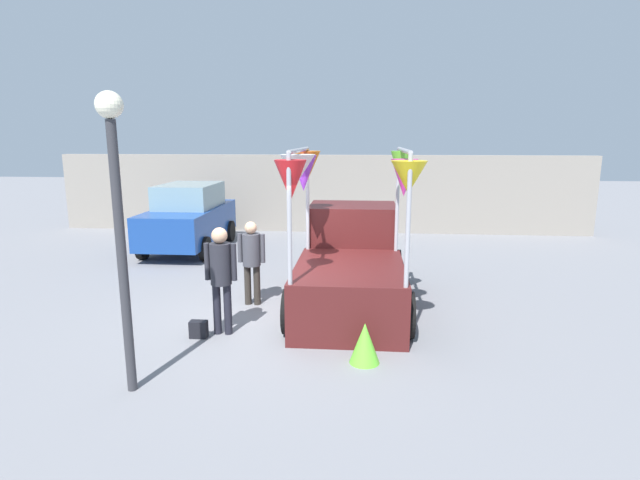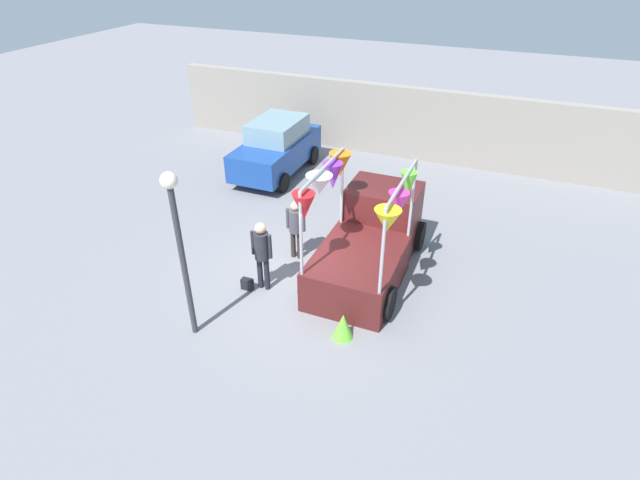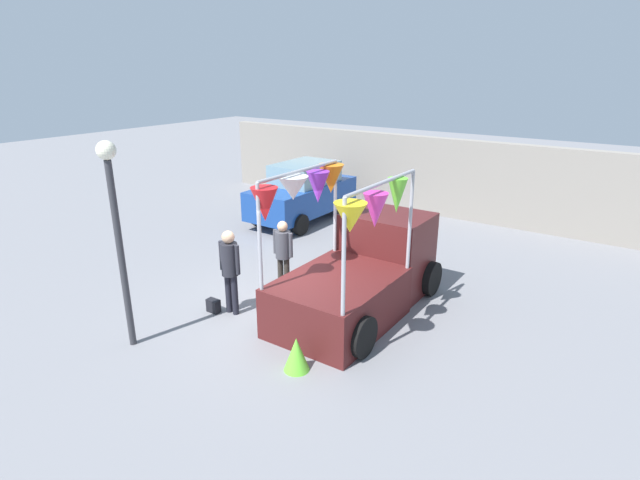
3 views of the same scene
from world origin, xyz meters
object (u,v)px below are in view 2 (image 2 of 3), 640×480
object	(u,v)px
person_customer	(262,250)
handbag	(247,284)
folded_kite_bundle_lime	(343,326)
street_lamp	(178,234)
parked_car	(277,147)
person_vendor	(296,225)
vendor_truck	(370,236)

from	to	relation	value
person_customer	handbag	world-z (taller)	person_customer
handbag	folded_kite_bundle_lime	xyz separation A→B (m)	(2.68, -0.69, 0.16)
person_customer	street_lamp	world-z (taller)	street_lamp
person_customer	parked_car	bearing A→B (deg)	113.73
person_vendor	street_lamp	distance (m)	3.82
vendor_truck	handbag	size ratio (longest dim) A/B	14.69
vendor_truck	person_customer	distance (m)	2.73
person_vendor	folded_kite_bundle_lime	bearing A→B (deg)	-47.74
vendor_truck	street_lamp	world-z (taller)	street_lamp
parked_car	folded_kite_bundle_lime	xyz separation A→B (m)	(5.02, -7.01, -0.64)
vendor_truck	handbag	xyz separation A→B (m)	(-2.39, -2.01, -0.77)
parked_car	street_lamp	xyz separation A→B (m)	(2.04, -8.06, 1.50)
parked_car	person_customer	world-z (taller)	parked_car
person_customer	person_vendor	xyz separation A→B (m)	(0.17, 1.50, -0.11)
person_customer	handbag	bearing A→B (deg)	-150.26
person_vendor	street_lamp	world-z (taller)	street_lamp
person_vendor	handbag	size ratio (longest dim) A/B	5.83
vendor_truck	person_vendor	size ratio (longest dim) A/B	2.52
person_vendor	person_customer	bearing A→B (deg)	-96.30
vendor_truck	street_lamp	size ratio (longest dim) A/B	1.11
folded_kite_bundle_lime	handbag	bearing A→B (deg)	165.64
parked_car	folded_kite_bundle_lime	distance (m)	8.65
vendor_truck	person_customer	size ratio (longest dim) A/B	2.30
person_customer	handbag	size ratio (longest dim) A/B	6.38
vendor_truck	parked_car	distance (m)	6.40
person_vendor	street_lamp	xyz separation A→B (m)	(-0.82, -3.43, 1.46)
vendor_truck	folded_kite_bundle_lime	world-z (taller)	vendor_truck
parked_car	person_vendor	bearing A→B (deg)	-58.29
parked_car	handbag	bearing A→B (deg)	-69.68
parked_car	street_lamp	bearing A→B (deg)	-75.80
person_customer	vendor_truck	bearing A→B (deg)	41.49
folded_kite_bundle_lime	parked_car	bearing A→B (deg)	125.63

